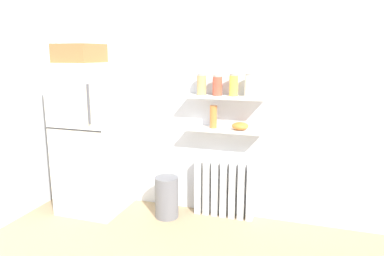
{
  "coord_description": "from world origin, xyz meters",
  "views": [
    {
      "loc": [
        0.76,
        -1.71,
        1.79
      ],
      "look_at": [
        -0.34,
        1.6,
        1.05
      ],
      "focal_mm": 33.36,
      "sensor_mm": 36.0,
      "label": 1
    }
  ],
  "objects_px": {
    "storage_jar_3": "(250,85)",
    "trash_bin": "(167,197)",
    "storage_jar_0": "(202,84)",
    "shelf_bowl": "(240,126)",
    "vase": "(213,117)",
    "refrigerator": "(92,134)",
    "radiator": "(224,189)",
    "storage_jar_2": "(234,85)",
    "storage_jar_1": "(217,85)"
  },
  "relations": [
    {
      "from": "refrigerator",
      "to": "trash_bin",
      "type": "distance_m",
      "value": 1.1
    },
    {
      "from": "storage_jar_0",
      "to": "shelf_bowl",
      "type": "distance_m",
      "value": 0.59
    },
    {
      "from": "vase",
      "to": "shelf_bowl",
      "type": "bearing_deg",
      "value": 0.0
    },
    {
      "from": "storage_jar_1",
      "to": "storage_jar_2",
      "type": "bearing_deg",
      "value": 0.0
    },
    {
      "from": "storage_jar_1",
      "to": "storage_jar_3",
      "type": "height_order",
      "value": "storage_jar_3"
    },
    {
      "from": "storage_jar_3",
      "to": "shelf_bowl",
      "type": "relative_size",
      "value": 1.33
    },
    {
      "from": "radiator",
      "to": "storage_jar_1",
      "type": "distance_m",
      "value": 1.15
    },
    {
      "from": "refrigerator",
      "to": "trash_bin",
      "type": "relative_size",
      "value": 4.09
    },
    {
      "from": "shelf_bowl",
      "to": "trash_bin",
      "type": "relative_size",
      "value": 0.38
    },
    {
      "from": "trash_bin",
      "to": "storage_jar_0",
      "type": "bearing_deg",
      "value": 30.15
    },
    {
      "from": "storage_jar_3",
      "to": "trash_bin",
      "type": "bearing_deg",
      "value": -167.07
    },
    {
      "from": "storage_jar_0",
      "to": "vase",
      "type": "height_order",
      "value": "storage_jar_0"
    },
    {
      "from": "storage_jar_0",
      "to": "refrigerator",
      "type": "bearing_deg",
      "value": -169.52
    },
    {
      "from": "storage_jar_2",
      "to": "trash_bin",
      "type": "bearing_deg",
      "value": -163.96
    },
    {
      "from": "storage_jar_2",
      "to": "storage_jar_3",
      "type": "bearing_deg",
      "value": 0.0
    },
    {
      "from": "storage_jar_0",
      "to": "trash_bin",
      "type": "distance_m",
      "value": 1.29
    },
    {
      "from": "storage_jar_0",
      "to": "trash_bin",
      "type": "height_order",
      "value": "storage_jar_0"
    },
    {
      "from": "shelf_bowl",
      "to": "radiator",
      "type": "bearing_deg",
      "value": 169.71
    },
    {
      "from": "storage_jar_3",
      "to": "shelf_bowl",
      "type": "height_order",
      "value": "storage_jar_3"
    },
    {
      "from": "storage_jar_0",
      "to": "storage_jar_2",
      "type": "xyz_separation_m",
      "value": [
        0.34,
        0.0,
        0.0
      ]
    },
    {
      "from": "trash_bin",
      "to": "radiator",
      "type": "bearing_deg",
      "value": 20.8
    },
    {
      "from": "storage_jar_1",
      "to": "storage_jar_3",
      "type": "relative_size",
      "value": 0.91
    },
    {
      "from": "radiator",
      "to": "shelf_bowl",
      "type": "xyz_separation_m",
      "value": [
        0.17,
        -0.03,
        0.73
      ]
    },
    {
      "from": "storage_jar_1",
      "to": "vase",
      "type": "height_order",
      "value": "storage_jar_1"
    },
    {
      "from": "storage_jar_0",
      "to": "storage_jar_3",
      "type": "distance_m",
      "value": 0.51
    },
    {
      "from": "radiator",
      "to": "trash_bin",
      "type": "relative_size",
      "value": 1.42
    },
    {
      "from": "storage_jar_0",
      "to": "shelf_bowl",
      "type": "relative_size",
      "value": 1.26
    },
    {
      "from": "storage_jar_1",
      "to": "storage_jar_2",
      "type": "xyz_separation_m",
      "value": [
        0.17,
        0.0,
        0.01
      ]
    },
    {
      "from": "vase",
      "to": "trash_bin",
      "type": "bearing_deg",
      "value": -157.41
    },
    {
      "from": "storage_jar_0",
      "to": "shelf_bowl",
      "type": "height_order",
      "value": "storage_jar_0"
    },
    {
      "from": "storage_jar_2",
      "to": "trash_bin",
      "type": "distance_m",
      "value": 1.42
    },
    {
      "from": "storage_jar_1",
      "to": "radiator",
      "type": "bearing_deg",
      "value": 19.33
    },
    {
      "from": "radiator",
      "to": "shelf_bowl",
      "type": "distance_m",
      "value": 0.75
    },
    {
      "from": "storage_jar_0",
      "to": "trash_bin",
      "type": "relative_size",
      "value": 0.49
    },
    {
      "from": "vase",
      "to": "trash_bin",
      "type": "height_order",
      "value": "vase"
    },
    {
      "from": "refrigerator",
      "to": "vase",
      "type": "relative_size",
      "value": 7.75
    },
    {
      "from": "storage_jar_0",
      "to": "vase",
      "type": "relative_size",
      "value": 0.92
    },
    {
      "from": "storage_jar_0",
      "to": "storage_jar_3",
      "type": "relative_size",
      "value": 0.95
    },
    {
      "from": "refrigerator",
      "to": "storage_jar_1",
      "type": "bearing_deg",
      "value": 9.22
    },
    {
      "from": "vase",
      "to": "radiator",
      "type": "bearing_deg",
      "value": 13.63
    },
    {
      "from": "storage_jar_0",
      "to": "storage_jar_3",
      "type": "height_order",
      "value": "storage_jar_3"
    },
    {
      "from": "storage_jar_2",
      "to": "vase",
      "type": "height_order",
      "value": "storage_jar_2"
    },
    {
      "from": "radiator",
      "to": "shelf_bowl",
      "type": "height_order",
      "value": "shelf_bowl"
    },
    {
      "from": "storage_jar_1",
      "to": "storage_jar_3",
      "type": "distance_m",
      "value": 0.34
    },
    {
      "from": "refrigerator",
      "to": "shelf_bowl",
      "type": "distance_m",
      "value": 1.67
    },
    {
      "from": "refrigerator",
      "to": "shelf_bowl",
      "type": "bearing_deg",
      "value": 7.83
    },
    {
      "from": "storage_jar_3",
      "to": "vase",
      "type": "height_order",
      "value": "storage_jar_3"
    },
    {
      "from": "storage_jar_0",
      "to": "shelf_bowl",
      "type": "xyz_separation_m",
      "value": [
        0.42,
        0.0,
        -0.42
      ]
    },
    {
      "from": "refrigerator",
      "to": "radiator",
      "type": "bearing_deg",
      "value": 9.83
    },
    {
      "from": "radiator",
      "to": "storage_jar_0",
      "type": "xyz_separation_m",
      "value": [
        -0.26,
        -0.03,
        1.15
      ]
    }
  ]
}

